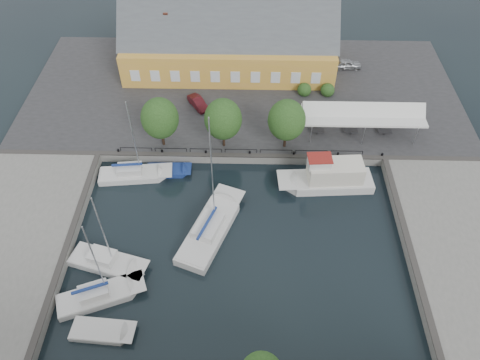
# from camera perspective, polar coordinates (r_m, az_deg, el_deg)

# --- Properties ---
(ground) EXTENTS (140.00, 140.00, 0.00)m
(ground) POSITION_cam_1_polar(r_m,az_deg,el_deg) (46.97, -0.17, -6.57)
(ground) COLOR black
(ground) RESTS_ON ground
(north_quay) EXTENTS (56.00, 26.00, 1.00)m
(north_quay) POSITION_cam_1_polar(r_m,az_deg,el_deg) (63.26, 0.35, 10.57)
(north_quay) COLOR #2D2D30
(north_quay) RESTS_ON ground
(west_quay) EXTENTS (12.00, 24.00, 1.00)m
(west_quay) POSITION_cam_1_polar(r_m,az_deg,el_deg) (50.77, -26.10, -6.92)
(west_quay) COLOR slate
(west_quay) RESTS_ON ground
(east_quay) EXTENTS (12.00, 24.00, 1.00)m
(east_quay) POSITION_cam_1_polar(r_m,az_deg,el_deg) (50.10, 26.07, -7.84)
(east_quay) COLOR slate
(east_quay) RESTS_ON ground
(quay_edge_fittings) EXTENTS (56.00, 24.72, 0.40)m
(quay_edge_fittings) POSITION_cam_1_polar(r_m,az_deg,el_deg) (49.19, -0.01, -1.41)
(quay_edge_fittings) COLOR #383533
(quay_edge_fittings) RESTS_ON north_quay
(warehouse) EXTENTS (28.56, 14.00, 9.55)m
(warehouse) POSITION_cam_1_polar(r_m,az_deg,el_deg) (65.70, -1.90, 16.11)
(warehouse) COLOR gold
(warehouse) RESTS_ON north_quay
(tent_canopy) EXTENTS (14.00, 4.00, 2.83)m
(tent_canopy) POSITION_cam_1_polar(r_m,az_deg,el_deg) (56.12, 14.78, 7.60)
(tent_canopy) COLOR white
(tent_canopy) RESTS_ON north_quay
(quay_trees) EXTENTS (18.20, 4.20, 6.30)m
(quay_trees) POSITION_cam_1_polar(r_m,az_deg,el_deg) (51.92, -2.07, 7.42)
(quay_trees) COLOR black
(quay_trees) RESTS_ON north_quay
(car_silver) EXTENTS (4.08, 1.89, 1.36)m
(car_silver) POSITION_cam_1_polar(r_m,az_deg,el_deg) (68.50, 12.91, 13.63)
(car_silver) COLOR #A1A4A9
(car_silver) RESTS_ON north_quay
(car_red) EXTENTS (3.10, 3.78, 1.21)m
(car_red) POSITION_cam_1_polar(r_m,az_deg,el_deg) (59.91, -5.14, 9.36)
(car_red) COLOR #501219
(car_red) RESTS_ON north_quay
(center_sailboat) EXTENTS (6.70, 10.94, 14.37)m
(center_sailboat) POSITION_cam_1_polar(r_m,az_deg,el_deg) (46.93, -3.61, -6.04)
(center_sailboat) COLOR silver
(center_sailboat) RESTS_ON ground
(trawler) EXTENTS (10.62, 3.75, 5.00)m
(trawler) POSITION_cam_1_polar(r_m,az_deg,el_deg) (51.45, 10.82, 0.17)
(trawler) COLOR silver
(trawler) RESTS_ON ground
(west_boat_a) EXTENTS (8.34, 3.17, 10.86)m
(west_boat_a) POSITION_cam_1_polar(r_m,az_deg,el_deg) (53.26, -12.81, 0.58)
(west_boat_a) COLOR silver
(west_boat_a) RESTS_ON ground
(west_boat_c) EXTENTS (7.85, 4.38, 10.36)m
(west_boat_c) POSITION_cam_1_polar(r_m,az_deg,el_deg) (46.37, -15.89, -9.71)
(west_boat_c) COLOR silver
(west_boat_c) RESTS_ON ground
(west_boat_d) EXTENTS (8.03, 5.03, 10.55)m
(west_boat_d) POSITION_cam_1_polar(r_m,az_deg,el_deg) (44.59, -16.75, -13.43)
(west_boat_d) COLOR silver
(west_boat_d) RESTS_ON ground
(launch_sw) EXTENTS (5.62, 2.44, 0.98)m
(launch_sw) POSITION_cam_1_polar(r_m,az_deg,el_deg) (43.05, -16.43, -17.34)
(launch_sw) COLOR silver
(launch_sw) RESTS_ON ground
(launch_nw) EXTENTS (5.12, 2.16, 0.88)m
(launch_nw) POSITION_cam_1_polar(r_m,az_deg,el_deg) (53.23, -8.73, 1.05)
(launch_nw) COLOR navy
(launch_nw) RESTS_ON ground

